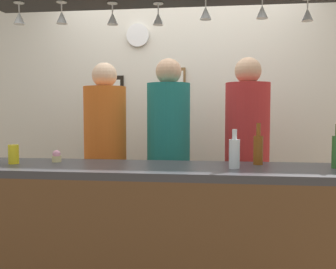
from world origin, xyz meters
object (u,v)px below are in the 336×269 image
person_right_red_shirt (247,147)px  picture_frame_crest (176,81)px  person_left_orange_shirt (105,147)px  bottle_soda_clear (234,153)px  person_middle_teal_shirt (169,146)px  picture_frame_caricature (111,93)px  wall_clock (138,35)px  drink_can (14,154)px  bottle_beer_amber_tall (258,149)px  cupcake (57,157)px

person_right_red_shirt → picture_frame_crest: bearing=132.0°
person_left_orange_shirt → bottle_soda_clear: 1.24m
person_middle_teal_shirt → picture_frame_caricature: size_ratio=5.12×
person_middle_teal_shirt → person_right_red_shirt: 0.61m
person_middle_teal_shirt → wall_clock: wall_clock is taller
drink_can → picture_frame_crest: size_ratio=0.47×
person_middle_teal_shirt → wall_clock: (-0.38, 0.69, 1.01)m
person_left_orange_shirt → bottle_beer_amber_tall: person_left_orange_shirt is taller
drink_can → picture_frame_caricature: 1.51m
person_left_orange_shirt → bottle_soda_clear: bearing=-36.7°
drink_can → person_right_red_shirt: bearing=25.6°
person_right_red_shirt → drink_can: bearing=-154.4°
person_right_red_shirt → person_middle_teal_shirt: bearing=-180.0°
person_right_red_shirt → bottle_soda_clear: person_right_red_shirt is taller
bottle_soda_clear → wall_clock: 1.93m
picture_frame_crest → drink_can: bearing=-122.2°
picture_frame_crest → picture_frame_caricature: bearing=180.0°
person_left_orange_shirt → person_right_red_shirt: bearing=0.0°
picture_frame_crest → person_middle_teal_shirt: bearing=-89.2°
person_left_orange_shirt → cupcake: 0.63m
bottle_soda_clear → bottle_beer_amber_tall: size_ratio=0.88×
bottle_beer_amber_tall → picture_frame_crest: bearing=117.1°
picture_frame_crest → wall_clock: wall_clock is taller
bottle_beer_amber_tall → cupcake: size_ratio=3.33×
bottle_beer_amber_tall → picture_frame_caricature: picture_frame_caricature is taller
person_middle_teal_shirt → bottle_soda_clear: bearing=-57.2°
person_right_red_shirt → picture_frame_caricature: 1.52m
person_middle_teal_shirt → bottle_soda_clear: person_middle_teal_shirt is taller
drink_can → wall_clock: (0.52, 1.41, 1.00)m
person_left_orange_shirt → bottle_beer_amber_tall: 1.29m
drink_can → bottle_beer_amber_tall: bearing=5.9°
cupcake → picture_frame_caricature: picture_frame_caricature is taller
bottle_beer_amber_tall → picture_frame_crest: 1.51m
person_left_orange_shirt → picture_frame_caricature: 0.85m
bottle_soda_clear → bottle_beer_amber_tall: bearing=48.2°
person_left_orange_shirt → cupcake: person_left_orange_shirt is taller
person_middle_teal_shirt → bottle_beer_amber_tall: size_ratio=6.70×
person_left_orange_shirt → bottle_soda_clear: person_left_orange_shirt is taller
drink_can → picture_frame_caricature: (0.24, 1.42, 0.45)m
picture_frame_caricature → cupcake: bearing=-90.3°
wall_clock → bottle_soda_clear: bearing=-58.9°
bottle_beer_amber_tall → drink_can: (-1.54, -0.16, -0.04)m
person_left_orange_shirt → wall_clock: wall_clock is taller
person_middle_teal_shirt → cupcake: bearing=-137.6°
person_left_orange_shirt → bottle_beer_amber_tall: bearing=-26.2°
bottle_soda_clear → picture_frame_caricature: picture_frame_caricature is taller
drink_can → bottle_soda_clear: bearing=-0.7°
bottle_soda_clear → person_middle_teal_shirt: bearing=122.8°
wall_clock → cupcake: bearing=-102.3°
person_left_orange_shirt → person_right_red_shirt: person_right_red_shirt is taller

